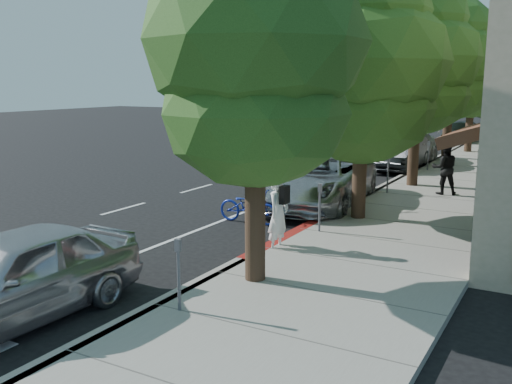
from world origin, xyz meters
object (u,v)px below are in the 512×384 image
Objects in this scene: cyclist at (278,215)px; silver_suv at (316,179)px; street_tree_2 at (418,61)px; near_car_a at (12,277)px; street_tree_3 at (452,61)px; white_pickup at (403,148)px; street_tree_4 at (473,67)px; street_tree_0 at (255,48)px; dark_suv_far at (461,132)px; street_tree_1 at (363,65)px; pedestrian at (445,168)px; dark_sedan at (401,153)px; bicycle at (249,206)px; street_tree_5 at (489,72)px.

cyclist reaches higher than silver_suv.
street_tree_2 reaches higher than near_car_a.
street_tree_3 is 1.35× the size of white_pickup.
street_tree_4 reaches higher than street_tree_2.
street_tree_4 is 22.10m from cyclist.
silver_suv is (-1.97, 7.50, -3.73)m from street_tree_0.
dark_suv_far is (0.58, 12.02, -0.08)m from white_pickup.
near_car_a is at bearing -105.68° from street_tree_1.
street_tree_3 is 8.34m from pedestrian.
street_tree_3 reaches higher than dark_sedan.
dark_sedan is (-1.03, 14.25, -0.14)m from cyclist.
street_tree_3 reaches higher than street_tree_1.
street_tree_1 is 6.01m from street_tree_2.
silver_suv is 1.08× the size of white_pickup.
near_car_a reaches higher than bicycle.
street_tree_0 is 3.95× the size of bicycle.
dark_sedan is at bearing -6.06° from bicycle.
white_pickup is (-1.98, 5.87, -3.89)m from street_tree_2.
street_tree_1 reaches higher than dark_suv_far.
street_tree_1 is 1.54× the size of near_car_a.
bicycle is 12.17m from dark_sedan.
street_tree_4 is at bearing 90.00° from street_tree_0.
street_tree_2 reaches higher than dark_sedan.
street_tree_4 is 20.27m from bicycle.
pedestrian is (1.41, -13.27, -3.70)m from street_tree_4.
near_car_a is (-2.67, -21.50, -4.08)m from street_tree_3.
street_tree_0 is 1.28× the size of white_pickup.
street_tree_0 is 5.80m from near_car_a.
cyclist is at bearing 72.40° from near_car_a.
street_tree_1 reaches higher than white_pickup.
pedestrian reaches higher than near_car_a.
cyclist is at bearing -83.49° from dark_suv_far.
pedestrian is (3.38, 3.23, 0.20)m from silver_suv.
street_tree_0 is 4.35m from cyclist.
street_tree_4 reaches higher than dark_sedan.
dark_suv_far is (-1.40, 29.89, -3.84)m from street_tree_0.
dark_sedan is at bearing 110.43° from street_tree_2.
street_tree_1 is at bearing 90.00° from street_tree_0.
white_pickup is (0.72, 13.49, 0.35)m from bicycle.
street_tree_4 is 1.74× the size of dark_suv_far.
street_tree_1 reaches higher than near_car_a.
white_pickup is 3.16× the size of pedestrian.
pedestrian is at bearing -12.05° from cyclist.
street_tree_2 is at bearing 90.00° from street_tree_1.
street_tree_5 is (-0.00, 6.00, -0.16)m from street_tree_4.
near_car_a is (-1.27, -33.39, 0.05)m from dark_suv_far.
street_tree_4 is 1.63× the size of dark_sedan.
pedestrian is at bearing -76.69° from dark_suv_far.
street_tree_1 is 24.21m from dark_suv_far.
street_tree_0 is 18.36m from white_pickup.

